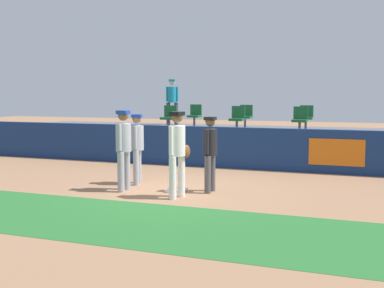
{
  "coord_description": "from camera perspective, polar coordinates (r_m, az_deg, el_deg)",
  "views": [
    {
      "loc": [
        4.36,
        -10.29,
        2.21
      ],
      "look_at": [
        0.16,
        0.86,
        1.0
      ],
      "focal_mm": 45.87,
      "sensor_mm": 36.0,
      "label": 1
    }
  ],
  "objects": [
    {
      "name": "seat_back_left",
      "position": [
        18.49,
        0.34,
        3.48
      ],
      "size": [
        0.45,
        0.44,
        0.84
      ],
      "color": "#4C4C51",
      "rests_on": "bleacher_platform"
    },
    {
      "name": "field_wall",
      "position": [
        14.83,
        3.51,
        -0.38
      ],
      "size": [
        18.0,
        0.26,
        1.23
      ],
      "color": "navy",
      "rests_on": "ground_plane"
    },
    {
      "name": "player_umpire",
      "position": [
        11.03,
        2.11,
        -0.55
      ],
      "size": [
        0.33,
        0.48,
        1.71
      ],
      "rotation": [
        0.0,
        0.0,
        -1.59
      ],
      "color": "#4C4C51",
      "rests_on": "ground_plane"
    },
    {
      "name": "player_fielder_home",
      "position": [
        10.4,
        -1.7,
        -0.51
      ],
      "size": [
        0.44,
        0.55,
        1.85
      ],
      "rotation": [
        0.0,
        0.0,
        -1.79
      ],
      "color": "white",
      "rests_on": "ground_plane"
    },
    {
      "name": "player_runner_visitor",
      "position": [
        12.09,
        -6.41,
        0.02
      ],
      "size": [
        0.41,
        0.47,
        1.72
      ],
      "rotation": [
        0.0,
        0.0,
        -1.29
      ],
      "color": "#9EA3AD",
      "rests_on": "ground_plane"
    },
    {
      "name": "spectator_hooded",
      "position": [
        19.82,
        -2.31,
        5.31
      ],
      "size": [
        0.5,
        0.41,
        1.82
      ],
      "rotation": [
        0.0,
        0.0,
        3.36
      ],
      "color": "#33384C",
      "rests_on": "bleacher_platform"
    },
    {
      "name": "bleacher_platform",
      "position": [
        17.3,
        5.97,
        0.08
      ],
      "size": [
        18.0,
        4.8,
        0.99
      ],
      "primitive_type": "cube",
      "color": "#59595E",
      "rests_on": "ground_plane"
    },
    {
      "name": "seat_back_right",
      "position": [
        17.49,
        13.13,
        3.19
      ],
      "size": [
        0.46,
        0.44,
        0.84
      ],
      "color": "#4C4C51",
      "rests_on": "bleacher_platform"
    },
    {
      "name": "seat_front_left",
      "position": [
        16.93,
        -2.65,
        3.26
      ],
      "size": [
        0.47,
        0.44,
        0.84
      ],
      "color": "#4C4C51",
      "rests_on": "bleacher_platform"
    },
    {
      "name": "player_coach_visitor",
      "position": [
        11.28,
        -7.97,
        -0.05
      ],
      "size": [
        0.38,
        0.52,
        1.85
      ],
      "rotation": [
        0.0,
        0.0,
        -1.5
      ],
      "color": "#9EA3AD",
      "rests_on": "ground_plane"
    },
    {
      "name": "first_base",
      "position": [
        11.2,
        -1.82,
        -5.38
      ],
      "size": [
        0.4,
        0.4,
        0.08
      ],
      "primitive_type": "cube",
      "color": "white",
      "rests_on": "ground_plane"
    },
    {
      "name": "seat_back_center",
      "position": [
        17.91,
        6.25,
        3.37
      ],
      "size": [
        0.46,
        0.44,
        0.84
      ],
      "color": "#4C4C51",
      "rests_on": "bleacher_platform"
    },
    {
      "name": "ground_plane",
      "position": [
        11.39,
        -2.27,
        -5.39
      ],
      "size": [
        60.0,
        60.0,
        0.0
      ],
      "primitive_type": "plane",
      "color": "#936B4C"
    },
    {
      "name": "grass_foreground_strip",
      "position": [
        8.91,
        -9.5,
        -8.62
      ],
      "size": [
        18.0,
        2.8,
        0.01
      ],
      "primitive_type": "cube",
      "color": "#26662B",
      "rests_on": "ground_plane"
    },
    {
      "name": "seat_front_right",
      "position": [
        15.71,
        12.45,
        2.92
      ],
      "size": [
        0.45,
        0.44,
        0.84
      ],
      "color": "#4C4C51",
      "rests_on": "bleacher_platform"
    },
    {
      "name": "seat_front_center",
      "position": [
        16.12,
        5.3,
        3.11
      ],
      "size": [
        0.44,
        0.44,
        0.84
      ],
      "color": "#4C4C51",
      "rests_on": "bleacher_platform"
    }
  ]
}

